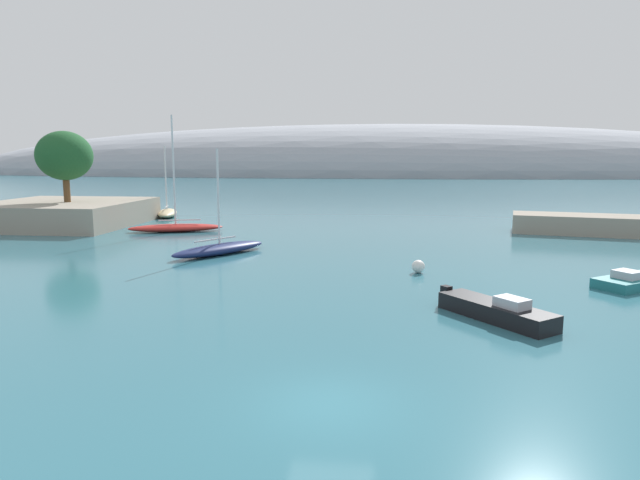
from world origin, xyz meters
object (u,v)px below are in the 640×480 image
object	(u,v)px
tree_clump_shore	(64,156)
mooring_buoy_white	(418,267)
sailboat_sand_mid_mooring	(167,212)
sailboat_navy_outer_mooring	(220,248)
motorboat_black_alongside_breakwater	(496,310)
motorboat_teal_foreground	(635,281)
sailboat_red_near_shore	(176,227)

from	to	relation	value
tree_clump_shore	mooring_buoy_white	distance (m)	38.12
tree_clump_shore	sailboat_sand_mid_mooring	bearing A→B (deg)	54.54
sailboat_navy_outer_mooring	motorboat_black_alongside_breakwater	bearing A→B (deg)	-95.54
sailboat_navy_outer_mooring	motorboat_teal_foreground	bearing A→B (deg)	-70.44
tree_clump_shore	sailboat_red_near_shore	xyz separation A→B (m)	(11.98, -2.84, -6.34)
sailboat_sand_mid_mooring	motorboat_black_alongside_breakwater	size ratio (longest dim) A/B	1.55
sailboat_red_near_shore	sailboat_sand_mid_mooring	world-z (taller)	sailboat_red_near_shore
sailboat_navy_outer_mooring	motorboat_black_alongside_breakwater	world-z (taller)	sailboat_navy_outer_mooring
sailboat_red_near_shore	tree_clump_shore	bearing A→B (deg)	-31.56
sailboat_navy_outer_mooring	motorboat_teal_foreground	size ratio (longest dim) A/B	1.48
tree_clump_shore	sailboat_sand_mid_mooring	xyz separation A→B (m)	(6.41, 9.00, -6.30)
motorboat_black_alongside_breakwater	mooring_buoy_white	size ratio (longest dim) A/B	6.64
sailboat_sand_mid_mooring	motorboat_teal_foreground	size ratio (longest dim) A/B	1.59
tree_clump_shore	motorboat_black_alongside_breakwater	bearing A→B (deg)	-37.93
sailboat_sand_mid_mooring	motorboat_teal_foreground	distance (m)	47.71
sailboat_sand_mid_mooring	sailboat_navy_outer_mooring	size ratio (longest dim) A/B	1.08
tree_clump_shore	mooring_buoy_white	size ratio (longest dim) A/B	8.89
sailboat_sand_mid_mooring	motorboat_teal_foreground	world-z (taller)	sailboat_sand_mid_mooring
sailboat_red_near_shore	sailboat_sand_mid_mooring	size ratio (longest dim) A/B	1.32
sailboat_navy_outer_mooring	mooring_buoy_white	distance (m)	14.17
tree_clump_shore	sailboat_red_near_shore	bearing A→B (deg)	-13.36
tree_clump_shore	sailboat_navy_outer_mooring	distance (m)	24.59
motorboat_teal_foreground	sailboat_sand_mid_mooring	bearing A→B (deg)	-74.28
motorboat_black_alongside_breakwater	mooring_buoy_white	bearing A→B (deg)	158.15
sailboat_red_near_shore	sailboat_sand_mid_mooring	distance (m)	13.09
sailboat_red_near_shore	mooring_buoy_white	xyz separation A→B (m)	(20.75, -15.61, -0.07)
tree_clump_shore	sailboat_red_near_shore	world-z (taller)	sailboat_red_near_shore
motorboat_black_alongside_breakwater	sailboat_navy_outer_mooring	bearing A→B (deg)	-168.87
sailboat_red_near_shore	mooring_buoy_white	bearing A→B (deg)	124.85
motorboat_teal_foreground	motorboat_black_alongside_breakwater	xyz separation A→B (m)	(-8.42, -6.97, 0.10)
mooring_buoy_white	motorboat_black_alongside_breakwater	bearing A→B (deg)	-73.70
tree_clump_shore	motorboat_teal_foreground	bearing A→B (deg)	-25.20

